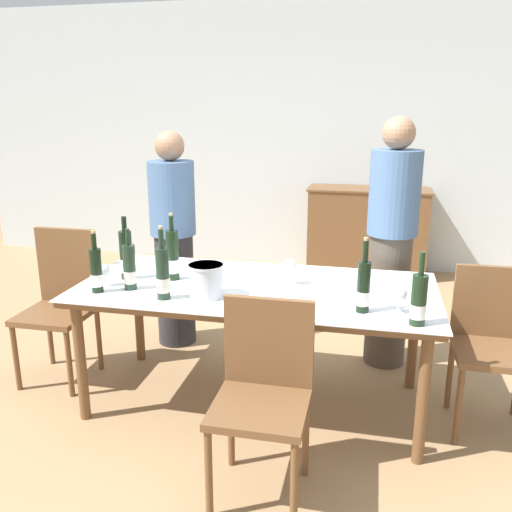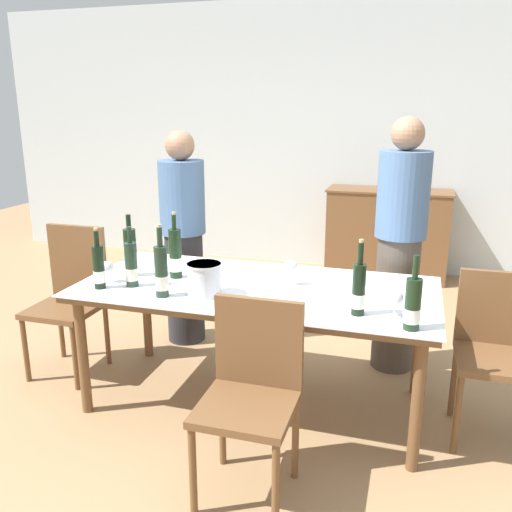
{
  "view_description": "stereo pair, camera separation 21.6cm",
  "coord_description": "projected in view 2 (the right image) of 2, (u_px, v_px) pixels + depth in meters",
  "views": [
    {
      "loc": [
        0.64,
        -2.87,
        1.75
      ],
      "look_at": [
        0.0,
        0.0,
        0.92
      ],
      "focal_mm": 38.0,
      "sensor_mm": 36.0,
      "label": 1
    },
    {
      "loc": [
        0.85,
        -2.82,
        1.75
      ],
      "look_at": [
        0.0,
        0.0,
        0.92
      ],
      "focal_mm": 38.0,
      "sensor_mm": 36.0,
      "label": 2
    }
  ],
  "objects": [
    {
      "name": "chair_near_front",
      "position": [
        252.0,
        385.0,
        2.45
      ],
      "size": [
        0.42,
        0.42,
        0.9
      ],
      "color": "brown",
      "rests_on": "ground_plane"
    },
    {
      "name": "wine_bottle_1",
      "position": [
        161.0,
        272.0,
        2.91
      ],
      "size": [
        0.07,
        0.07,
        0.4
      ],
      "color": "#1E3323",
      "rests_on": "dining_table"
    },
    {
      "name": "person_guest_left",
      "position": [
        399.0,
        248.0,
        3.54
      ],
      "size": [
        0.33,
        0.33,
        1.68
      ],
      "color": "#51473D",
      "rests_on": "ground_plane"
    },
    {
      "name": "ground_plane",
      "position": [
        256.0,
        401.0,
        3.3
      ],
      "size": [
        12.0,
        12.0,
        0.0
      ],
      "primitive_type": "plane",
      "color": "#A37F56"
    },
    {
      "name": "wine_bottle_0",
      "position": [
        413.0,
        305.0,
        2.48
      ],
      "size": [
        0.08,
        0.08,
        0.36
      ],
      "color": "black",
      "rests_on": "dining_table"
    },
    {
      "name": "person_host",
      "position": [
        183.0,
        240.0,
        3.98
      ],
      "size": [
        0.33,
        0.33,
        1.57
      ],
      "color": "#2D2D33",
      "rests_on": "ground_plane"
    },
    {
      "name": "wine_bottle_4",
      "position": [
        175.0,
        255.0,
        3.23
      ],
      "size": [
        0.08,
        0.08,
        0.4
      ],
      "color": "black",
      "rests_on": "dining_table"
    },
    {
      "name": "wine_glass_1",
      "position": [
        290.0,
        267.0,
        3.1
      ],
      "size": [
        0.08,
        0.08,
        0.15
      ],
      "color": "white",
      "rests_on": "dining_table"
    },
    {
      "name": "chair_right_end",
      "position": [
        497.0,
        344.0,
        2.87
      ],
      "size": [
        0.42,
        0.42,
        0.89
      ],
      "color": "brown",
      "rests_on": "ground_plane"
    },
    {
      "name": "chair_left_end",
      "position": [
        71.0,
        291.0,
        3.6
      ],
      "size": [
        0.42,
        0.42,
        0.97
      ],
      "color": "brown",
      "rests_on": "ground_plane"
    },
    {
      "name": "wine_glass_0",
      "position": [
        108.0,
        268.0,
        3.15
      ],
      "size": [
        0.07,
        0.07,
        0.13
      ],
      "color": "white",
      "rests_on": "dining_table"
    },
    {
      "name": "dining_table",
      "position": [
        256.0,
        296.0,
        3.12
      ],
      "size": [
        2.04,
        0.96,
        0.74
      ],
      "color": "brown",
      "rests_on": "ground_plane"
    },
    {
      "name": "wine_bottle_6",
      "position": [
        131.0,
        266.0,
        3.07
      ],
      "size": [
        0.07,
        0.07,
        0.35
      ],
      "color": "#1E3323",
      "rests_on": "dining_table"
    },
    {
      "name": "back_wall",
      "position": [
        339.0,
        138.0,
        5.75
      ],
      "size": [
        8.0,
        0.1,
        2.8
      ],
      "color": "silver",
      "rests_on": "ground_plane"
    },
    {
      "name": "sideboard_cabinet",
      "position": [
        387.0,
        234.0,
        5.58
      ],
      "size": [
        1.24,
        0.46,
        0.92
      ],
      "color": "brown",
      "rests_on": "ground_plane"
    },
    {
      "name": "ice_bucket",
      "position": [
        204.0,
        278.0,
        2.93
      ],
      "size": [
        0.2,
        0.2,
        0.18
      ],
      "color": "silver",
      "rests_on": "dining_table"
    },
    {
      "name": "wine_bottle_5",
      "position": [
        359.0,
        290.0,
        2.65
      ],
      "size": [
        0.07,
        0.07,
        0.38
      ],
      "color": "black",
      "rests_on": "dining_table"
    },
    {
      "name": "wine_glass_2",
      "position": [
        395.0,
        299.0,
        2.63
      ],
      "size": [
        0.08,
        0.08,
        0.14
      ],
      "color": "white",
      "rests_on": "dining_table"
    },
    {
      "name": "wine_bottle_2",
      "position": [
        99.0,
        268.0,
        3.04
      ],
      "size": [
        0.07,
        0.07,
        0.35
      ],
      "color": "black",
      "rests_on": "dining_table"
    },
    {
      "name": "wine_bottle_3",
      "position": [
        130.0,
        254.0,
        3.26
      ],
      "size": [
        0.08,
        0.08,
        0.38
      ],
      "color": "black",
      "rests_on": "dining_table"
    }
  ]
}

